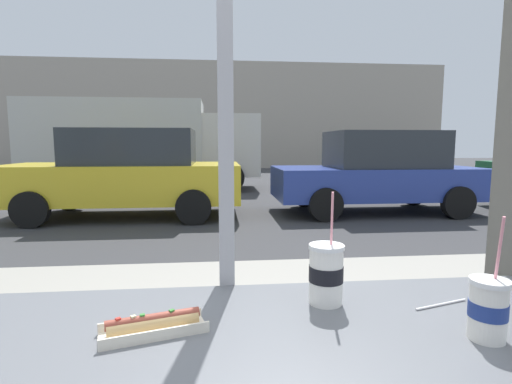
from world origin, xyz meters
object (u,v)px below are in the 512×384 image
(parked_car_yellow, at_px, (127,173))
(soda_cup_right, at_px, (326,273))
(box_truck, at_px, (143,141))
(hotdog_tray_far, at_px, (154,325))
(soda_cup_left, at_px, (488,308))
(parked_car_blue, at_px, (378,172))

(parked_car_yellow, bearing_deg, soda_cup_right, -73.12)
(parked_car_yellow, bearing_deg, box_truck, 96.59)
(soda_cup_right, distance_m, hotdog_tray_far, 0.50)
(soda_cup_left, height_order, hotdog_tray_far, soda_cup_left)
(soda_cup_right, bearing_deg, soda_cup_left, -37.34)
(parked_car_blue, bearing_deg, parked_car_yellow, 180.00)
(hotdog_tray_far, distance_m, parked_car_yellow, 7.20)
(soda_cup_left, bearing_deg, soda_cup_right, 142.66)
(soda_cup_left, relative_size, hotdog_tray_far, 1.11)
(box_truck, bearing_deg, parked_car_blue, -39.99)
(soda_cup_left, relative_size, parked_car_yellow, 0.07)
(parked_car_yellow, relative_size, parked_car_blue, 1.07)
(soda_cup_left, height_order, soda_cup_right, soda_cup_right)
(soda_cup_left, bearing_deg, parked_car_yellow, 108.71)
(soda_cup_left, relative_size, soda_cup_right, 0.91)
(soda_cup_right, xyz_separation_m, box_truck, (-2.64, 11.65, 0.47))
(parked_car_yellow, bearing_deg, hotdog_tray_far, -77.07)
(hotdog_tray_far, bearing_deg, soda_cup_right, 16.55)
(hotdog_tray_far, bearing_deg, parked_car_blue, 63.28)
(box_truck, bearing_deg, hotdog_tray_far, -79.61)
(hotdog_tray_far, bearing_deg, parked_car_yellow, 102.93)
(parked_car_blue, xyz_separation_m, box_truck, (-5.70, 4.78, 0.68))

